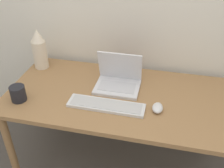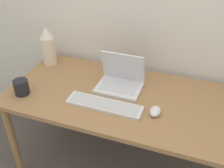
{
  "view_description": "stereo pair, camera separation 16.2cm",
  "coord_description": "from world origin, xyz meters",
  "px_view_note": "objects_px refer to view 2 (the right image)",
  "views": [
    {
      "loc": [
        0.26,
        -0.99,
        1.7
      ],
      "look_at": [
        -0.04,
        0.33,
        0.81
      ],
      "focal_mm": 42.0,
      "sensor_mm": 36.0,
      "label": 1
    },
    {
      "loc": [
        0.41,
        -0.94,
        1.7
      ],
      "look_at": [
        -0.04,
        0.33,
        0.81
      ],
      "focal_mm": 42.0,
      "sensor_mm": 36.0,
      "label": 2
    }
  ],
  "objects_px": {
    "laptop": "(120,80)",
    "mouse": "(155,111)",
    "keyboard": "(104,105)",
    "vase": "(48,46)",
    "mug": "(21,87)"
  },
  "relations": [
    {
      "from": "laptop",
      "to": "mouse",
      "type": "distance_m",
      "value": 0.35
    },
    {
      "from": "keyboard",
      "to": "vase",
      "type": "relative_size",
      "value": 1.57
    },
    {
      "from": "mouse",
      "to": "vase",
      "type": "distance_m",
      "value": 0.97
    },
    {
      "from": "mug",
      "to": "laptop",
      "type": "bearing_deg",
      "value": 26.94
    },
    {
      "from": "laptop",
      "to": "mouse",
      "type": "relative_size",
      "value": 3.02
    },
    {
      "from": "laptop",
      "to": "keyboard",
      "type": "height_order",
      "value": "laptop"
    },
    {
      "from": "keyboard",
      "to": "vase",
      "type": "height_order",
      "value": "vase"
    },
    {
      "from": "keyboard",
      "to": "mug",
      "type": "distance_m",
      "value": 0.55
    },
    {
      "from": "laptop",
      "to": "mug",
      "type": "distance_m",
      "value": 0.65
    },
    {
      "from": "vase",
      "to": "mug",
      "type": "relative_size",
      "value": 3.03
    },
    {
      "from": "laptop",
      "to": "keyboard",
      "type": "xyz_separation_m",
      "value": [
        -0.03,
        -0.24,
        -0.04
      ]
    },
    {
      "from": "mug",
      "to": "vase",
      "type": "bearing_deg",
      "value": 96.25
    },
    {
      "from": "laptop",
      "to": "vase",
      "type": "relative_size",
      "value": 0.97
    },
    {
      "from": "laptop",
      "to": "vase",
      "type": "xyz_separation_m",
      "value": [
        -0.62,
        0.13,
        0.1
      ]
    },
    {
      "from": "keyboard",
      "to": "vase",
      "type": "distance_m",
      "value": 0.71
    }
  ]
}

